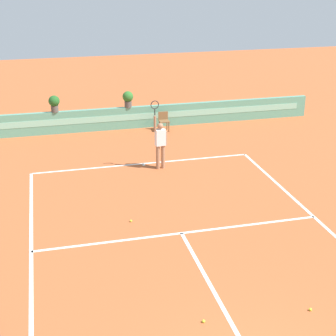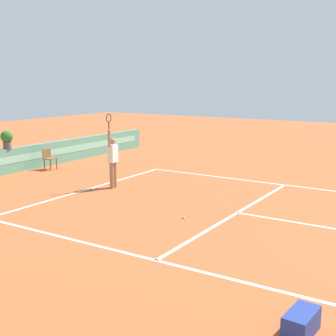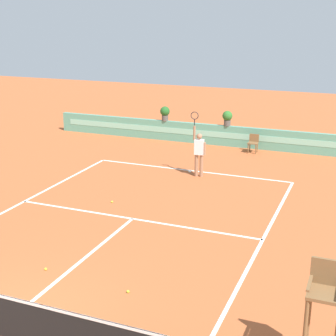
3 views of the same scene
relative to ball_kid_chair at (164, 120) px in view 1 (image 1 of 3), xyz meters
name	(u,v)px [view 1 (image 1 of 3)]	position (x,y,z in m)	size (l,w,h in m)	color
ground_plane	(185,240)	(-1.71, -9.66, -0.48)	(60.00, 60.00, 0.00)	#B2562D
court_lines	(179,228)	(-1.71, -8.94, -0.47)	(8.32, 11.94, 0.01)	white
back_wall_barrier	(123,118)	(-1.71, 0.73, 0.02)	(18.00, 0.21, 1.00)	#599E84
ball_kid_chair	(164,120)	(0.00, 0.00, 0.00)	(0.44, 0.44, 0.85)	brown
tennis_player	(160,141)	(-1.18, -4.37, 0.57)	(0.62, 0.26, 2.58)	#9E7051
tennis_ball_near_baseline	(204,321)	(-2.27, -13.07, -0.44)	(0.07, 0.07, 0.07)	#CCE033
tennis_ball_mid_court	(310,309)	(0.11, -13.26, -0.44)	(0.07, 0.07, 0.07)	#CCE033
tennis_ball_by_sideline	(131,221)	(-2.97, -8.25, -0.44)	(0.07, 0.07, 0.07)	#CCE033
potted_plant_centre	(128,98)	(-1.47, 0.73, 0.93)	(0.48, 0.48, 0.72)	#514C47
potted_plant_left	(54,103)	(-4.72, 0.73, 0.93)	(0.48, 0.48, 0.72)	#514C47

